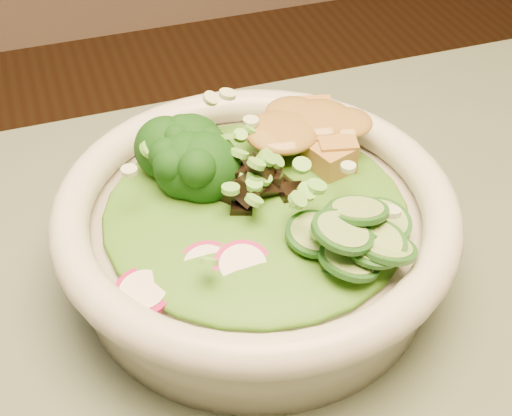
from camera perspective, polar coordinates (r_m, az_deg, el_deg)
name	(u,v)px	position (r m, az deg, el deg)	size (l,w,h in m)	color
salad_bowl	(256,230)	(0.46, 0.00, -1.79)	(0.26, 0.26, 0.07)	beige
lettuce_bed	(256,207)	(0.45, 0.00, 0.10)	(0.19, 0.19, 0.02)	#2B5A13
broccoli_florets	(173,163)	(0.46, -6.68, 3.60)	(0.08, 0.07, 0.04)	black
radish_slices	(208,269)	(0.41, -3.83, -4.87)	(0.10, 0.04, 0.02)	#970B47
cucumber_slices	(348,226)	(0.42, 7.38, -1.46)	(0.07, 0.07, 0.03)	#7CA45B
mushroom_heap	(265,181)	(0.45, 0.69, 2.21)	(0.07, 0.07, 0.04)	black
tofu_cubes	(300,143)	(0.48, 3.50, 5.19)	(0.09, 0.06, 0.03)	#A68137
peanut_sauce	(300,128)	(0.48, 3.56, 6.39)	(0.07, 0.05, 0.02)	brown
scallion_garnish	(256,179)	(0.43, 0.00, 2.34)	(0.18, 0.18, 0.02)	#66B841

